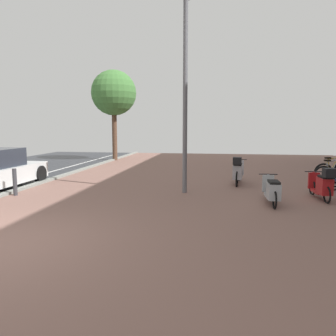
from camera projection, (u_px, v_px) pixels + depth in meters
name	position (u px, v px, depth m)	size (l,w,h in m)	color
ground	(63.00, 252.00, 5.49)	(21.00, 40.00, 0.13)	#2A2C32
bicycle_rack_09	(331.00, 174.00, 11.92)	(1.29, 0.48, 0.94)	black
bicycle_rack_10	(332.00, 172.00, 12.49)	(1.35, 0.48, 0.98)	black
scooter_near	(238.00, 171.00, 11.68)	(0.57, 1.86, 1.05)	black
scooter_mid	(272.00, 191.00, 8.71)	(0.52, 1.76, 0.74)	black
scooter_far	(323.00, 185.00, 9.20)	(0.52, 1.64, 0.98)	black
lamp_post	(185.00, 84.00, 9.90)	(0.20, 0.52, 5.99)	slate
street_tree	(114.00, 93.00, 19.62)	(2.68, 2.68, 5.39)	brown
bollard_far	(15.00, 182.00, 9.83)	(0.12, 0.12, 0.81)	#38383D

